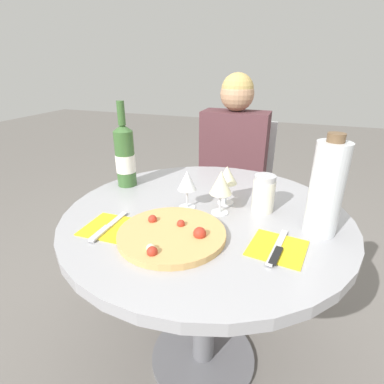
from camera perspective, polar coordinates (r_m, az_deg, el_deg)
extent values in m
plane|color=slate|center=(1.53, 2.09, -29.00)|extent=(12.00, 12.00, 0.00)
cylinder|color=slate|center=(1.52, 2.10, -28.72)|extent=(0.45, 0.45, 0.02)
cylinder|color=slate|center=(1.27, 2.34, -18.96)|extent=(0.09, 0.09, 0.68)
cylinder|color=#9E9EA3|center=(1.06, 2.66, -4.57)|extent=(0.98, 0.98, 0.04)
cylinder|color=silver|center=(2.12, 6.88, -11.43)|extent=(0.40, 0.40, 0.01)
cylinder|color=silver|center=(2.02, 7.16, -6.76)|extent=(0.06, 0.06, 0.41)
cube|color=silver|center=(1.92, 7.49, -1.05)|extent=(0.44, 0.44, 0.03)
cube|color=silver|center=(2.03, 9.15, 7.30)|extent=(0.44, 0.02, 0.44)
cube|color=#512D33|center=(1.88, 6.12, -8.59)|extent=(0.32, 0.30, 0.44)
cube|color=#512D33|center=(1.82, 7.94, 6.85)|extent=(0.38, 0.18, 0.52)
sphere|color=tan|center=(1.75, 8.61, 17.99)|extent=(0.19, 0.19, 0.19)
sphere|color=tan|center=(1.75, 8.66, 18.75)|extent=(0.18, 0.18, 0.18)
cylinder|color=tan|center=(0.90, -3.87, -8.01)|extent=(0.32, 0.32, 0.02)
sphere|color=beige|center=(0.82, -7.86, -10.58)|extent=(0.03, 0.03, 0.03)
sphere|color=#B22D1E|center=(0.80, -7.60, -11.20)|extent=(0.03, 0.03, 0.03)
sphere|color=#B22D1E|center=(0.95, -7.53, -5.18)|extent=(0.03, 0.03, 0.03)
sphere|color=#B22D1E|center=(0.87, 1.47, -7.91)|extent=(0.04, 0.04, 0.04)
sphere|color=#B22D1E|center=(0.92, -2.13, -6.06)|extent=(0.03, 0.03, 0.03)
cylinder|color=#38602D|center=(1.27, -12.60, 6.19)|extent=(0.08, 0.08, 0.23)
cone|color=#38602D|center=(1.24, -13.13, 11.87)|extent=(0.08, 0.08, 0.03)
cylinder|color=#38602D|center=(1.23, -13.37, 14.43)|extent=(0.03, 0.03, 0.09)
cylinder|color=silver|center=(1.27, -12.52, 5.40)|extent=(0.08, 0.08, 0.07)
cylinder|color=silver|center=(0.95, 24.20, 0.40)|extent=(0.10, 0.10, 0.28)
cylinder|color=brown|center=(0.91, 25.80, 9.32)|extent=(0.05, 0.05, 0.02)
cylinder|color=silver|center=(1.06, 13.44, -0.72)|extent=(0.08, 0.08, 0.11)
cylinder|color=#B2B2B7|center=(1.04, 13.78, 2.57)|extent=(0.07, 0.07, 0.02)
cylinder|color=silver|center=(1.12, 6.41, -1.99)|extent=(0.06, 0.06, 0.00)
cylinder|color=silver|center=(1.10, 6.50, -0.13)|extent=(0.01, 0.01, 0.08)
cone|color=beige|center=(1.07, 6.67, 3.29)|extent=(0.08, 0.08, 0.06)
cylinder|color=silver|center=(1.04, 5.30, -3.87)|extent=(0.06, 0.06, 0.00)
cylinder|color=silver|center=(1.03, 5.38, -2.04)|extent=(0.01, 0.01, 0.07)
cone|color=beige|center=(1.00, 5.54, 1.85)|extent=(0.08, 0.08, 0.08)
cylinder|color=silver|center=(1.08, -0.91, -2.89)|extent=(0.06, 0.06, 0.00)
cylinder|color=silver|center=(1.06, -0.92, -1.16)|extent=(0.01, 0.01, 0.07)
cone|color=silver|center=(1.03, -0.95, 2.27)|extent=(0.07, 0.07, 0.07)
cube|color=yellow|center=(0.99, -15.45, -6.44)|extent=(0.15, 0.15, 0.00)
cube|color=silver|center=(0.98, -15.48, -6.21)|extent=(0.02, 0.19, 0.00)
cube|color=silver|center=(0.95, -17.10, -7.38)|extent=(0.02, 0.09, 0.00)
cube|color=yellow|center=(0.88, 15.94, -10.20)|extent=(0.17, 0.17, 0.00)
cube|color=silver|center=(0.88, 15.97, -9.96)|extent=(0.05, 0.19, 0.00)
cube|color=black|center=(0.84, 15.71, -11.53)|extent=(0.03, 0.09, 0.00)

